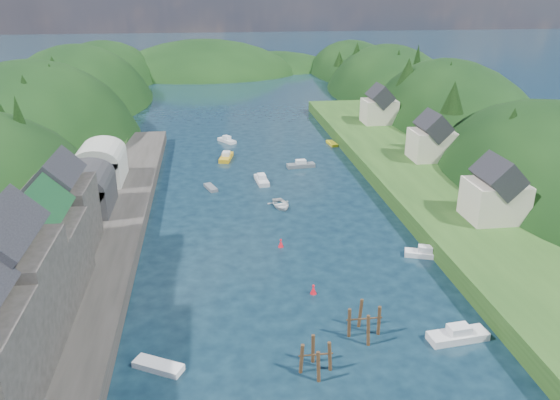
{
  "coord_description": "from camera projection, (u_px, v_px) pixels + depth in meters",
  "views": [
    {
      "loc": [
        -8.8,
        -38.85,
        30.77
      ],
      "look_at": [
        0.0,
        28.0,
        4.0
      ],
      "focal_mm": 35.0,
      "sensor_mm": 36.0,
      "label": 1
    }
  ],
  "objects": [
    {
      "name": "quayside_buildings",
      "position": [
        21.0,
        271.0,
        48.34
      ],
      "size": [
        8.0,
        35.84,
        12.9
      ],
      "color": "#2D2B28",
      "rests_on": "quay_left"
    },
    {
      "name": "terrace_left_grass",
      "position": [
        21.0,
        261.0,
        62.43
      ],
      "size": [
        12.0,
        110.0,
        2.5
      ],
      "primitive_type": "cube",
      "color": "#234719",
      "rests_on": "ground"
    },
    {
      "name": "boat_sheds",
      "position": [
        93.0,
        173.0,
        79.06
      ],
      "size": [
        7.0,
        21.0,
        7.5
      ],
      "color": "#2D2D30",
      "rests_on": "quay_left"
    },
    {
      "name": "ground",
      "position": [
        263.0,
        175.0,
        94.29
      ],
      "size": [
        600.0,
        600.0,
        0.0
      ],
      "primitive_type": "plane",
      "color": "black",
      "rests_on": "ground"
    },
    {
      "name": "terrace_right",
      "position": [
        424.0,
        181.0,
        87.67
      ],
      "size": [
        16.0,
        120.0,
        2.4
      ],
      "primitive_type": "cube",
      "color": "#234719",
      "rests_on": "ground"
    },
    {
      "name": "right_bank_cottages",
      "position": [
        425.0,
        139.0,
        94.0
      ],
      "size": [
        9.0,
        59.24,
        8.41
      ],
      "color": "beige",
      "rests_on": "terrace_right"
    },
    {
      "name": "piling_cluster_near",
      "position": [
        316.0,
        360.0,
        46.08
      ],
      "size": [
        2.95,
        2.78,
        3.49
      ],
      "color": "#382314",
      "rests_on": "ground"
    },
    {
      "name": "channel_buoy_near",
      "position": [
        313.0,
        290.0,
        58.01
      ],
      "size": [
        0.7,
        0.7,
        1.1
      ],
      "color": "red",
      "rests_on": "ground"
    },
    {
      "name": "moored_boats",
      "position": [
        284.0,
        252.0,
        66.14
      ],
      "size": [
        37.58,
        92.4,
        1.99
      ],
      "color": "silver",
      "rests_on": "ground"
    },
    {
      "name": "hillside_right",
      "position": [
        447.0,
        162.0,
        125.52
      ],
      "size": [
        36.0,
        245.56,
        48.0
      ],
      "color": "black",
      "rests_on": "ground"
    },
    {
      "name": "hillside_left",
      "position": [
        39.0,
        182.0,
        114.84
      ],
      "size": [
        44.0,
        245.56,
        52.0
      ],
      "color": "black",
      "rests_on": "ground"
    },
    {
      "name": "channel_buoy_far",
      "position": [
        281.0,
        243.0,
        68.36
      ],
      "size": [
        0.7,
        0.7,
        1.1
      ],
      "color": "red",
      "rests_on": "ground"
    },
    {
      "name": "piling_cluster_far",
      "position": [
        364.0,
        324.0,
        50.77
      ],
      "size": [
        3.4,
        3.16,
        3.71
      ],
      "color": "#382314",
      "rests_on": "ground"
    },
    {
      "name": "hill_trees",
      "position": [
        253.0,
        94.0,
        104.64
      ],
      "size": [
        91.53,
        147.18,
        12.22
      ],
      "color": "black",
      "rests_on": "ground"
    },
    {
      "name": "far_hills",
      "position": [
        234.0,
        98.0,
        212.7
      ],
      "size": [
        103.0,
        68.0,
        44.0
      ],
      "color": "black",
      "rests_on": "ground"
    },
    {
      "name": "quay_left",
      "position": [
        85.0,
        259.0,
        63.37
      ],
      "size": [
        12.0,
        110.0,
        2.0
      ],
      "primitive_type": "cube",
      "color": "#2D2B28",
      "rests_on": "ground"
    }
  ]
}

